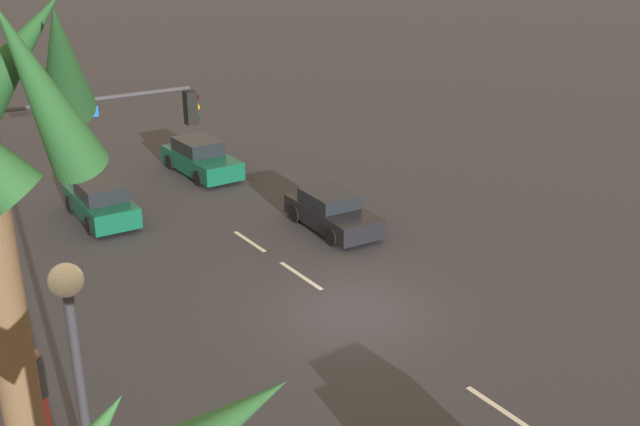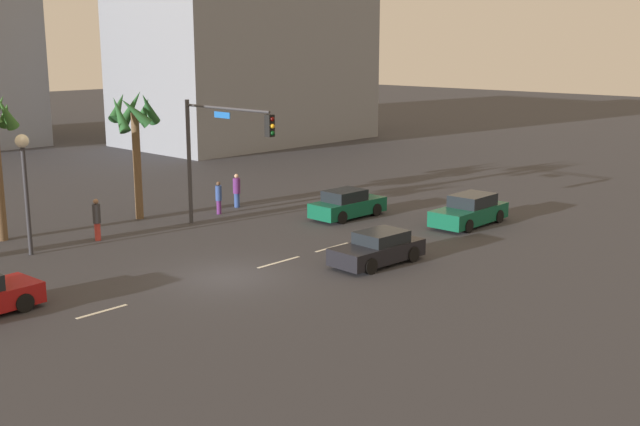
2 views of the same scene
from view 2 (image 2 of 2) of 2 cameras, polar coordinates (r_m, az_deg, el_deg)
ground_plane at (r=29.96m, az=-6.81°, el=-4.65°), size 220.00×220.00×0.00m
lane_stripe_2 at (r=27.01m, az=-15.63°, el=-6.94°), size 1.90×0.14×0.01m
lane_stripe_3 at (r=31.70m, az=-3.02°, el=-3.61°), size 2.30×0.14×0.01m
lane_stripe_4 at (r=33.92m, az=0.90°, el=-2.52°), size 2.06×0.14×0.01m
car_0 at (r=31.42m, az=4.26°, el=-2.62°), size 4.16×1.99×1.31m
car_2 at (r=39.54m, az=2.00°, el=0.61°), size 4.21×1.88×1.44m
car_4 at (r=38.66m, az=10.88°, el=0.14°), size 4.54×1.93×1.48m
traffic_signal at (r=36.61m, az=-7.57°, el=5.13°), size 0.32×6.17×6.04m
streetlamp at (r=34.25m, az=-20.79°, el=3.03°), size 0.56×0.56×5.07m
pedestrian_0 at (r=42.17m, az=-6.11°, el=1.69°), size 0.53×0.53×1.82m
pedestrian_1 at (r=40.62m, az=-7.41°, el=1.18°), size 0.43×0.43×1.71m
pedestrian_2 at (r=36.28m, az=-15.99°, el=-0.38°), size 0.47×0.47×1.90m
palm_tree_1 at (r=39.67m, az=-13.47°, el=6.52°), size 2.44×2.76×6.46m
building_0 at (r=70.24m, az=-5.35°, el=10.93°), size 21.35×12.66×13.98m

